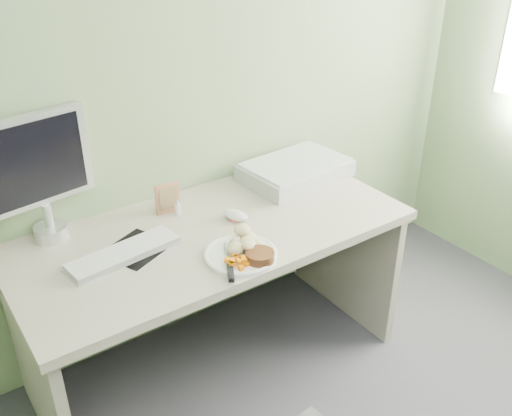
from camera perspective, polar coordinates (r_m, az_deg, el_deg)
wall_back at (r=2.39m, az=-9.84°, el=14.76°), size 3.50×0.00×3.50m
desk at (r=2.41m, az=-4.31°, el=-5.81°), size 1.60×0.75×0.73m
plate at (r=2.13m, az=-1.53°, el=-4.71°), size 0.28×0.28×0.01m
steak at (r=2.08m, az=0.40°, el=-4.84°), size 0.14×0.14×0.03m
potato_pile at (r=2.14m, az=-0.92°, el=-3.32°), size 0.13×0.10×0.06m
carrot_heap at (r=2.05m, az=-1.84°, el=-5.27°), size 0.08×0.08×0.04m
steak_knife at (r=2.03m, az=-2.63°, el=-5.87°), size 0.14×0.23×0.02m
mousepad at (r=2.22m, az=-11.85°, el=-4.00°), size 0.29×0.27×0.00m
keyboard at (r=2.18m, az=-13.07°, el=-4.37°), size 0.44×0.18×0.02m
computer_mouse at (r=2.36m, az=-2.04°, el=-0.75°), size 0.10×0.13×0.04m
photo_frame at (r=2.42m, az=-8.84°, el=0.98°), size 0.11×0.02×0.13m
eyedrop_bottle at (r=2.42m, az=-7.83°, el=0.04°), size 0.02×0.02×0.07m
scanner at (r=2.71m, az=3.94°, el=3.73°), size 0.51×0.36×0.08m
monitor at (r=2.27m, az=-20.96°, el=3.45°), size 0.42×0.14×0.50m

